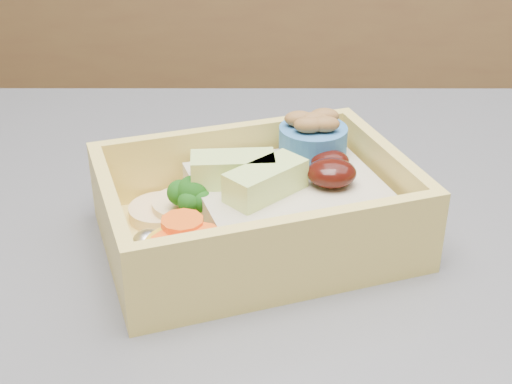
{
  "coord_description": "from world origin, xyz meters",
  "views": [
    {
      "loc": [
        0.22,
        -0.4,
        1.19
      ],
      "look_at": [
        0.22,
        0.02,
        0.96
      ],
      "focal_mm": 50.0,
      "sensor_mm": 36.0,
      "label": 1
    }
  ],
  "objects": [
    {
      "name": "bento_box",
      "position": [
        0.23,
        0.02,
        0.95
      ],
      "size": [
        0.24,
        0.21,
        0.08
      ],
      "rotation": [
        0.0,
        0.0,
        0.33
      ],
      "color": "#EACC60",
      "rests_on": "island"
    }
  ]
}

